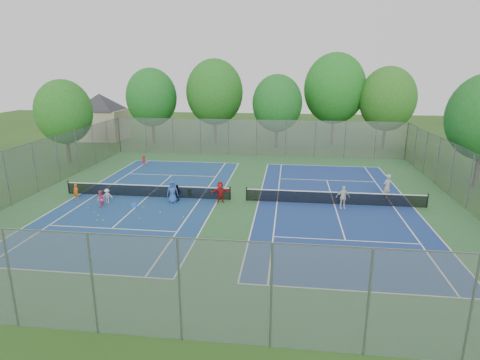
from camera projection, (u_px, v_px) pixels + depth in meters
The scene contains 38 objects.
ground at pixel (238, 200), 29.82m from camera, with size 120.00×120.00×0.00m, color #274D18.
court_pad at pixel (238, 200), 29.81m from camera, with size 32.00×32.00×0.01m, color #2C5E31.
court_left at pixel (148, 197), 30.65m from camera, with size 10.97×23.77×0.01m, color navy.
court_right at pixel (334, 204), 28.97m from camera, with size 10.97×23.77×0.01m, color navy.
net_left at pixel (147, 191), 30.53m from camera, with size 12.87×0.10×0.91m, color black.
net_right at pixel (335, 198), 28.85m from camera, with size 12.87×0.10×0.91m, color black.
fence_north at pixel (257, 138), 44.57m from camera, with size 32.00×0.10×4.00m, color gray.
fence_south at pixel (179, 291), 13.99m from camera, with size 32.00×0.10×4.00m, color gray.
fence_west at pixel (35, 168), 31.20m from camera, with size 32.00×0.10×4.00m, color gray.
fence_east at pixel (470, 182), 27.36m from camera, with size 32.00×0.10×4.00m, color gray.
house at pixel (100, 109), 54.25m from camera, with size 11.03×11.03×7.30m.
tree_nw at pixel (151, 97), 50.93m from camera, with size 6.40×6.40×9.58m.
tree_nl at pixel (215, 92), 50.75m from camera, with size 7.20×7.20×10.69m.
tree_nc at pixel (277, 103), 48.19m from camera, with size 6.00×6.00×8.85m.
tree_nr at pixel (335, 89), 49.77m from camera, with size 7.60×7.60×11.42m.
tree_ne at pixel (388, 99), 47.43m from camera, with size 6.60×6.60×9.77m.
tree_side_w at pixel (64, 112), 40.24m from camera, with size 5.60×5.60×8.47m.
ball_crate at pixel (134, 205), 28.31m from camera, with size 0.33×0.33×0.28m, color blue.
ball_hopper at pixel (190, 192), 30.94m from camera, with size 0.26×0.26×0.51m, color #248437.
student_a at pixel (76, 192), 29.84m from camera, with size 0.44×0.29×1.21m, color #C95712.
student_b at pixel (101, 199), 28.05m from camera, with size 0.62×0.48×1.27m, color #D05080.
student_c at pixel (107, 196), 29.09m from camera, with size 0.70×0.40×1.08m, color silver.
student_d at pixel (177, 193), 29.62m from camera, with size 0.72×0.30×1.22m, color black.
student_e at pixel (172, 192), 29.04m from camera, with size 0.81×0.53×1.67m, color #2A4D9B.
student_f at pixel (220, 192), 29.18m from camera, with size 1.44×0.46×1.55m, color #A01716.
child_far_baseline at pixel (144, 160), 40.45m from camera, with size 0.64×0.37×1.00m, color maroon.
instructor at pixel (387, 187), 29.56m from camera, with size 0.73×0.48×2.01m, color #9A9A9D.
teen_court_b at pixel (343, 197), 27.90m from camera, with size 0.97×0.40×1.65m, color silver.
tennis_ball_0 at pixel (98, 215), 26.71m from camera, with size 0.07×0.07×0.07m, color #D2DF34.
tennis_ball_1 at pixel (183, 217), 26.36m from camera, with size 0.07×0.07×0.07m, color #C2E034.
tennis_ball_2 at pixel (89, 208), 28.08m from camera, with size 0.07×0.07×0.07m, color #C1D932.
tennis_ball_3 at pixel (94, 212), 27.33m from camera, with size 0.07×0.07×0.07m, color #B5C72E.
tennis_ball_4 at pixel (160, 213), 27.15m from camera, with size 0.07×0.07×0.07m, color #D9F438.
tennis_ball_5 at pixel (143, 207), 28.24m from camera, with size 0.07×0.07×0.07m, color #A6C62E.
tennis_ball_6 at pixel (139, 219), 26.07m from camera, with size 0.07×0.07×0.07m, color #B7D932.
tennis_ball_7 at pixel (103, 220), 25.82m from camera, with size 0.07×0.07×0.07m, color yellow.
tennis_ball_8 at pixel (97, 220), 25.79m from camera, with size 0.07×0.07×0.07m, color #C1D832.
tennis_ball_9 at pixel (49, 225), 24.98m from camera, with size 0.07×0.07×0.07m, color #A7C82E.
Camera 1 is at (3.65, -28.07, 9.49)m, focal length 30.00 mm.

